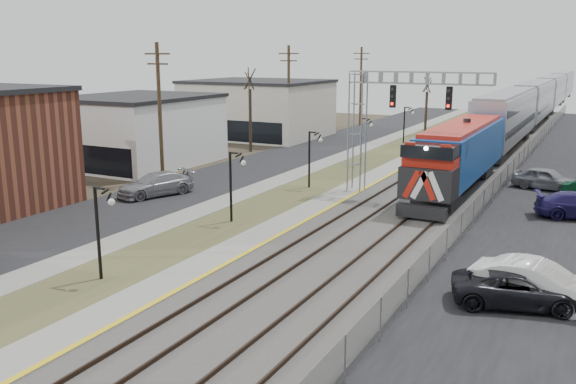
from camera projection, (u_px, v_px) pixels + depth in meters
The scene contains 19 objects.
street_west at pixel (266, 163), 52.14m from camera, with size 7.00×120.00×0.04m, color black.
sidewalk at pixel (313, 168), 50.10m from camera, with size 2.00×120.00×0.08m, color gray.
grass_median at pixel (347, 171), 48.74m from camera, with size 4.00×120.00×0.06m, color #414927.
platform at pixel (383, 173), 47.37m from camera, with size 2.00×120.00×0.24m, color gray.
ballast_bed at pixel (447, 180), 45.11m from camera, with size 8.00×120.00×0.20m, color #595651.
platform_edge at pixel (394, 173), 46.94m from camera, with size 0.24×120.00×0.01m, color gold.
track_near at pixel (421, 175), 45.98m from camera, with size 1.58×120.00×0.15m.
track_far at pixel (468, 179), 44.39m from camera, with size 1.58×120.00×0.15m.
train at pixel (537, 101), 81.33m from camera, with size 3.00×108.65×5.33m.
signal_gantry at pixel (383, 111), 39.09m from camera, with size 9.00×1.07×8.15m.
lampposts at pixel (234, 187), 33.87m from camera, with size 0.14×62.14×4.00m.
utility_poles at pixel (160, 114), 43.75m from camera, with size 0.28×80.28×10.00m.
fence at pixel (507, 175), 43.05m from camera, with size 0.04×120.00×1.60m, color gray.
buildings_west at pixel (87, 137), 46.45m from camera, with size 14.00×67.00×7.00m.
bare_trees at pixel (276, 127), 55.45m from camera, with size 12.30×42.30×5.95m.
car_lot_b at pixel (537, 284), 22.79m from camera, with size 1.70×4.88×1.61m, color white.
car_lot_c at pixel (518, 290), 22.64m from camera, with size 2.20×4.78×1.33m, color black.
car_lot_e at pixel (546, 179), 41.96m from camera, with size 1.79×4.45×1.51m, color gray.
car_street_b at pixel (156, 185), 40.22m from camera, with size 2.10×5.18×1.50m, color gray.
Camera 1 is at (14.05, -9.61, 9.26)m, focal length 38.00 mm.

